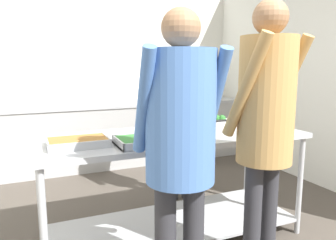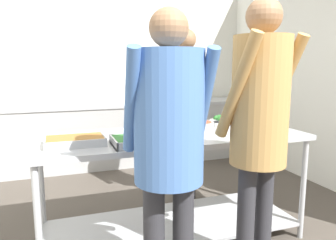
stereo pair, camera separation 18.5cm
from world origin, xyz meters
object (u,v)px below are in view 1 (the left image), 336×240
(sauce_pan, at_px, (196,127))
(guest_serving_right, at_px, (180,133))
(plate_stack, at_px, (242,121))
(serving_tray_vegetables, at_px, (78,142))
(broccoli_bowl, at_px, (218,121))
(serving_tray_roast, at_px, (149,141))
(water_bottle, at_px, (167,92))
(guest_serving_left, at_px, (266,115))
(cook_behind_counter, at_px, (180,95))

(sauce_pan, height_order, guest_serving_right, guest_serving_right)
(sauce_pan, bearing_deg, plate_stack, 21.78)
(serving_tray_vegetables, distance_m, sauce_pan, 0.95)
(serving_tray_vegetables, xyz_separation_m, broccoli_bowl, (1.30, 0.29, 0.01))
(serving_tray_roast, distance_m, sauce_pan, 0.52)
(sauce_pan, relative_size, guest_serving_right, 0.25)
(sauce_pan, relative_size, water_bottle, 1.40)
(broccoli_bowl, distance_m, guest_serving_right, 1.28)
(sauce_pan, bearing_deg, water_bottle, 72.63)
(serving_tray_roast, height_order, plate_stack, serving_tray_roast)
(serving_tray_vegetables, relative_size, broccoli_bowl, 1.97)
(serving_tray_roast, xyz_separation_m, water_bottle, (1.19, 2.47, 0.13))
(serving_tray_vegetables, distance_m, broccoli_bowl, 1.33)
(guest_serving_right, height_order, water_bottle, guest_serving_right)
(plate_stack, xyz_separation_m, guest_serving_right, (-1.11, -0.97, 0.16))
(serving_tray_roast, height_order, guest_serving_right, guest_serving_right)
(broccoli_bowl, relative_size, guest_serving_left, 0.11)
(guest_serving_left, xyz_separation_m, water_bottle, (0.62, 2.99, -0.09))
(plate_stack, height_order, cook_behind_counter, cook_behind_counter)
(serving_tray_roast, xyz_separation_m, plate_stack, (1.11, 0.46, -0.01))
(guest_serving_right, xyz_separation_m, cook_behind_counter, (0.71, 1.48, 0.06))
(guest_serving_left, height_order, cook_behind_counter, guest_serving_left)
(guest_serving_left, xyz_separation_m, guest_serving_right, (-0.57, 0.01, -0.07))
(broccoli_bowl, relative_size, cook_behind_counter, 0.12)
(guest_serving_left, distance_m, guest_serving_right, 0.58)
(sauce_pan, bearing_deg, cook_behind_counter, 73.81)
(guest_serving_left, distance_m, cook_behind_counter, 1.49)
(guest_serving_left, height_order, guest_serving_right, guest_serving_left)
(sauce_pan, height_order, water_bottle, water_bottle)
(sauce_pan, height_order, cook_behind_counter, cook_behind_counter)
(serving_tray_vegetables, relative_size, water_bottle, 1.31)
(broccoli_bowl, xyz_separation_m, water_bottle, (0.35, 2.03, 0.11))
(broccoli_bowl, relative_size, plate_stack, 0.74)
(serving_tray_vegetables, xyz_separation_m, serving_tray_roast, (0.46, -0.15, 0.00))
(serving_tray_vegetables, bearing_deg, guest_serving_right, -55.16)
(plate_stack, relative_size, guest_serving_right, 0.16)
(water_bottle, bearing_deg, broccoli_bowl, -99.87)
(serving_tray_vegetables, distance_m, guest_serving_left, 1.25)
(cook_behind_counter, bearing_deg, serving_tray_vegetables, -144.89)
(guest_serving_right, bearing_deg, broccoli_bowl, 48.51)
(plate_stack, bearing_deg, guest_serving_left, -118.97)
(serving_tray_roast, xyz_separation_m, broccoli_bowl, (0.83, 0.44, 0.01))
(serving_tray_roast, distance_m, cook_behind_counter, 1.21)
(serving_tray_roast, xyz_separation_m, cook_behind_counter, (0.70, 0.96, 0.22))
(guest_serving_left, bearing_deg, plate_stack, 61.03)
(serving_tray_vegetables, bearing_deg, water_bottle, 54.58)
(guest_serving_right, bearing_deg, cook_behind_counter, 64.47)
(guest_serving_left, bearing_deg, cook_behind_counter, 84.93)
(cook_behind_counter, bearing_deg, sauce_pan, -106.19)
(cook_behind_counter, bearing_deg, guest_serving_left, -95.07)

